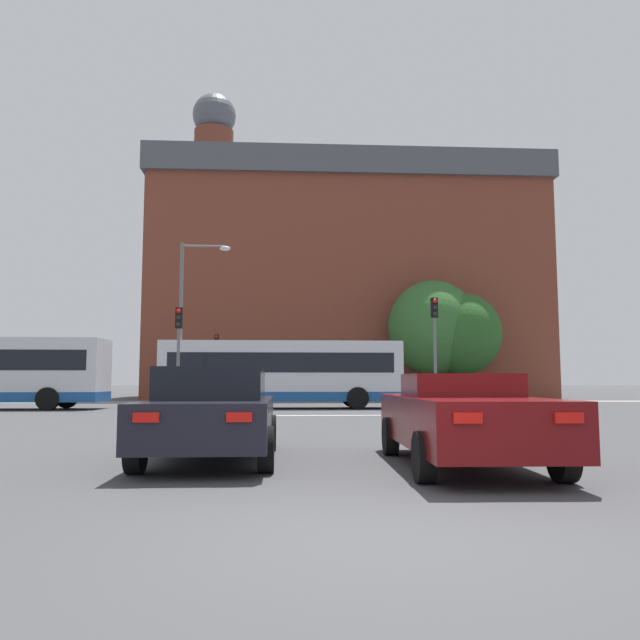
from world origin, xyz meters
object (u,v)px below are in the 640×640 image
at_px(traffic_light_near_right, 435,336).
at_px(traffic_light_far_left, 216,356).
at_px(car_saloon_left, 213,413).
at_px(bus_crossing_lead, 282,373).
at_px(car_roadster_right, 462,418).
at_px(traffic_light_near_left, 178,342).
at_px(street_lamp_junction, 189,307).
at_px(pedestrian_walking_east, 192,387).
at_px(traffic_light_far_right, 376,360).
at_px(pedestrian_walking_west, 188,384).
at_px(pedestrian_waiting, 242,385).

bearing_deg(traffic_light_near_right, traffic_light_far_left, 126.48).
bearing_deg(car_saloon_left, bus_crossing_lead, 86.79).
height_order(car_saloon_left, bus_crossing_lead, bus_crossing_lead).
height_order(car_roadster_right, traffic_light_near_left, traffic_light_near_left).
xyz_separation_m(bus_crossing_lead, traffic_light_far_left, (-3.99, 8.70, 1.10)).
bearing_deg(car_roadster_right, bus_crossing_lead, 99.45).
xyz_separation_m(car_roadster_right, traffic_light_near_right, (3.34, 15.20, 2.35)).
height_order(street_lamp_junction, pedestrian_walking_east, street_lamp_junction).
bearing_deg(traffic_light_near_right, car_roadster_right, -102.38).
xyz_separation_m(car_saloon_left, traffic_light_far_right, (6.69, 27.42, 1.80)).
height_order(car_saloon_left, street_lamp_junction, street_lamp_junction).
distance_m(traffic_light_near_right, pedestrian_walking_east, 18.51).
height_order(street_lamp_junction, pedestrian_walking_west, street_lamp_junction).
distance_m(traffic_light_near_right, pedestrian_walking_west, 18.16).
xyz_separation_m(traffic_light_far_right, pedestrian_walking_east, (-11.15, 1.14, -1.64)).
bearing_deg(traffic_light_far_left, traffic_light_near_right, -53.52).
bearing_deg(pedestrian_waiting, traffic_light_near_right, -153.45).
bearing_deg(pedestrian_walking_west, bus_crossing_lead, 177.09).
xyz_separation_m(traffic_light_far_left, traffic_light_far_right, (9.66, -0.50, -0.21)).
bearing_deg(pedestrian_walking_east, traffic_light_far_left, -23.97).
relative_size(car_saloon_left, bus_crossing_lead, 0.41).
height_order(bus_crossing_lead, street_lamp_junction, street_lamp_junction).
height_order(bus_crossing_lead, pedestrian_walking_east, bus_crossing_lead).
bearing_deg(bus_crossing_lead, car_roadster_right, -172.20).
bearing_deg(traffic_light_far_right, pedestrian_walking_west, 177.16).
height_order(bus_crossing_lead, pedestrian_waiting, bus_crossing_lead).
bearing_deg(pedestrian_walking_west, traffic_light_near_left, 151.23).
distance_m(bus_crossing_lead, pedestrian_walking_east, 10.86).
height_order(car_saloon_left, pedestrian_walking_west, pedestrian_walking_west).
distance_m(traffic_light_near_left, pedestrian_walking_east, 14.87).
bearing_deg(pedestrian_waiting, bus_crossing_lead, -169.93).
bearing_deg(traffic_light_far_left, car_saloon_left, -83.93).
relative_size(pedestrian_walking_east, pedestrian_walking_west, 0.87).
relative_size(car_saloon_left, traffic_light_far_left, 1.11).
xyz_separation_m(bus_crossing_lead, pedestrian_waiting, (-2.41, 8.59, -0.60)).
xyz_separation_m(traffic_light_near_right, pedestrian_waiting, (-8.51, 13.53, -1.99)).
bearing_deg(traffic_light_near_right, traffic_light_near_left, -177.76).
height_order(traffic_light_far_left, traffic_light_far_right, traffic_light_far_left).
xyz_separation_m(pedestrian_walking_east, pedestrian_walking_west, (-0.17, -0.58, 0.17)).
distance_m(traffic_light_near_right, traffic_light_far_right, 13.15).
relative_size(car_roadster_right, traffic_light_near_right, 1.06).
relative_size(car_saloon_left, car_roadster_right, 0.94).
xyz_separation_m(traffic_light_near_right, traffic_light_far_right, (-0.43, 13.14, -0.51)).
xyz_separation_m(car_roadster_right, pedestrian_walking_west, (-8.42, 28.90, 0.36)).
bearing_deg(pedestrian_walking_west, traffic_light_near_right, -175.15).
bearing_deg(street_lamp_junction, traffic_light_far_right, 43.29).
relative_size(car_roadster_right, traffic_light_far_right, 1.29).
bearing_deg(traffic_light_near_right, pedestrian_waiting, 122.16).
relative_size(street_lamp_junction, pedestrian_walking_west, 4.18).
bearing_deg(traffic_light_far_left, bus_crossing_lead, -65.36).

